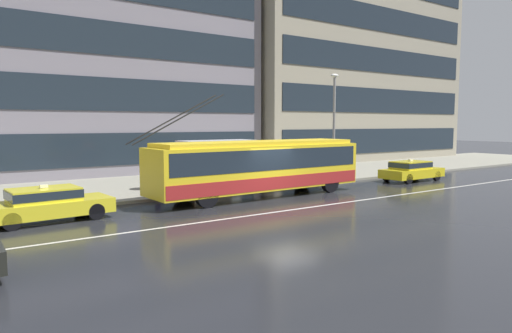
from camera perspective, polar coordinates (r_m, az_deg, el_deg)
ground_plane at (r=20.85m, az=4.07°, el=-4.67°), size 160.00×160.00×0.00m
sidewalk_slab at (r=28.43m, az=-7.53°, el=-1.87°), size 80.00×10.00×0.14m
lane_centre_line at (r=19.95m, az=6.24°, el=-5.14°), size 72.00×0.14×0.01m
trolleybus at (r=22.72m, az=0.40°, el=0.07°), size 12.41×2.87×4.97m
taxi_queued_behind_bus at (r=18.71m, az=-24.55°, el=-4.13°), size 4.50×2.15×1.39m
taxi_ahead_of_bus at (r=30.59m, az=18.80°, el=-0.41°), size 4.44×1.86×1.39m
bus_shelter at (r=25.49m, az=-5.11°, el=1.82°), size 4.28×1.65×2.58m
pedestrian_at_shelter at (r=27.21m, az=5.79°, el=-0.02°), size 0.47×0.47×1.60m
pedestrian_approaching_curb at (r=23.11m, az=-8.28°, el=0.64°), size 1.52×1.52×1.98m
pedestrian_walking_past at (r=24.71m, az=-12.04°, el=0.95°), size 1.55×1.55×2.00m
street_lamp at (r=29.51m, az=9.71°, el=6.12°), size 0.60×0.32×6.61m
office_tower_corner_left at (r=38.26m, az=-20.21°, el=18.78°), size 23.33×12.47×25.40m
office_tower_corner_right at (r=50.58m, az=9.46°, el=18.39°), size 25.41×13.90×30.14m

